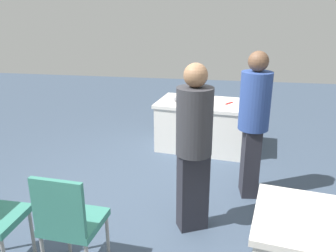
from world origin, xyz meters
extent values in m
plane|color=#3D4C60|center=(0.00, 0.00, 0.00)|extent=(14.40, 14.40, 0.00)
cube|color=silver|center=(-0.46, -1.75, 0.72)|extent=(1.50, 1.02, 0.05)
cube|color=silver|center=(-0.46, -1.75, 0.35)|extent=(1.44, 0.98, 0.70)
cylinder|color=#9E9993|center=(0.82, 1.07, 0.23)|extent=(0.03, 0.03, 0.47)
cylinder|color=#9E9993|center=(0.54, 0.96, 0.22)|extent=(0.03, 0.03, 0.45)
cylinder|color=#9E9993|center=(0.16, 0.99, 0.22)|extent=(0.03, 0.03, 0.45)
cube|color=#387F70|center=(0.36, 1.17, 0.48)|extent=(0.47, 0.47, 0.06)
cube|color=#387F70|center=(0.38, 1.37, 0.73)|extent=(0.42, 0.07, 0.45)
cube|color=#26262D|center=(-1.11, -0.40, 0.41)|extent=(0.21, 0.30, 0.82)
cylinder|color=#2D478C|center=(-1.11, -0.40, 1.14)|extent=(0.38, 0.38, 0.65)
sphere|color=brown|center=(-1.11, -0.40, 1.58)|extent=(0.22, 0.22, 0.22)
cube|color=#26262D|center=(-0.51, 0.38, 0.40)|extent=(0.33, 0.29, 0.81)
cylinder|color=#333338|center=(-0.51, 0.38, 1.13)|extent=(0.46, 0.46, 0.64)
sphere|color=#936B4C|center=(-0.51, 0.38, 1.55)|extent=(0.22, 0.22, 0.22)
cube|color=silver|center=(-0.25, -1.67, 0.76)|extent=(0.33, 0.23, 0.02)
cube|color=#B7B7BC|center=(-0.25, -1.82, 0.86)|extent=(0.32, 0.08, 0.19)
sphere|color=gray|center=(-0.05, -1.68, 0.79)|extent=(0.09, 0.09, 0.09)
cube|color=red|center=(-0.84, -1.72, 0.75)|extent=(0.13, 0.17, 0.01)
camera|label=1|loc=(-0.78, 3.40, 2.12)|focal=37.06mm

